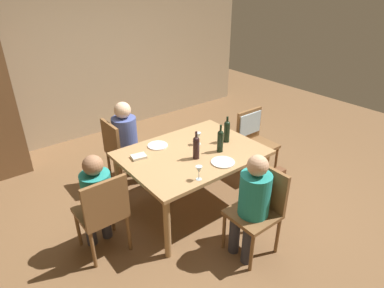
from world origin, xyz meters
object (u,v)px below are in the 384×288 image
dinner_plate_host (158,145)px  chair_left_end (103,210)px  chair_far_left (120,148)px  dinner_plate_guest_left (223,162)px  person_man_guest (252,200)px  wine_bottle_dark_red (227,131)px  wine_glass_near_left (199,170)px  wine_bottle_short_olive (220,140)px  person_man_bearded (97,196)px  wine_glass_centre (198,136)px  chair_right_end (252,133)px  person_woman_host (127,137)px  chair_near (259,205)px  dining_table (192,158)px  handbag (275,178)px  wine_bottle_tall_green (196,147)px

dinner_plate_host → chair_left_end: bearing=-154.1°
chair_far_left → dinner_plate_guest_left: 1.48m
person_man_guest → wine_bottle_dark_red: 1.07m
person_man_guest → wine_glass_near_left: bearing=30.1°
wine_bottle_dark_red → wine_glass_near_left: 0.90m
wine_bottle_dark_red → wine_bottle_short_olive: bearing=-149.5°
person_man_bearded → person_man_guest: person_man_guest is taller
person_man_bearded → dinner_plate_host: size_ratio=4.61×
wine_glass_centre → dinner_plate_host: bearing=147.9°
chair_left_end → chair_right_end: size_ratio=1.00×
person_man_guest → wine_glass_centre: bearing=-10.9°
wine_bottle_short_olive → person_woman_host: bearing=116.9°
person_woman_host → dinner_plate_host: 0.61m
dinner_plate_guest_left → chair_right_end: bearing=26.5°
wine_bottle_dark_red → person_woman_host: bearing=128.8°
person_woman_host → dinner_plate_guest_left: size_ratio=4.45×
dinner_plate_guest_left → chair_far_left: bearing=111.9°
chair_left_end → chair_near: (1.24, -0.87, 0.00)m
chair_left_end → chair_near: bearing=-35.1°
person_man_bearded → wine_glass_near_left: 1.02m
chair_far_left → person_man_bearded: size_ratio=0.84×
dining_table → chair_left_end: 1.17m
wine_glass_near_left → chair_near: bearing=-50.6°
chair_left_end → person_man_bearded: (0.00, 0.11, 0.10)m
chair_left_end → handbag: bearing=-6.5°
person_man_bearded → chair_right_end: bearing=2.4°
dining_table → chair_far_left: 1.06m
chair_far_left → chair_left_end: (-0.72, -1.05, 0.00)m
handbag → wine_glass_near_left: bearing=-174.5°
chair_near → wine_glass_centre: bearing=-4.9°
wine_glass_centre → handbag: wine_glass_centre is taller
person_man_guest → wine_bottle_short_olive: 0.86m
person_man_bearded → chair_left_end: bearing=-90.0°
chair_near → wine_bottle_short_olive: bearing=-12.5°
chair_left_end → person_man_bearded: person_man_bearded is taller
chair_left_end → wine_bottle_tall_green: (1.10, -0.06, 0.36)m
dining_table → person_man_guest: 0.96m
dinner_plate_guest_left → person_man_bearded: bearing=161.4°
chair_right_end → dinner_plate_host: 1.42m
chair_left_end → dinner_plate_host: 1.05m
chair_near → wine_bottle_dark_red: 1.06m
chair_far_left → dinner_plate_host: 0.67m
wine_bottle_short_olive → wine_glass_near_left: bearing=-151.5°
dining_table → wine_bottle_short_olive: (0.26, -0.19, 0.22)m
dinner_plate_guest_left → wine_bottle_tall_green: bearing=122.4°
dinner_plate_host → dinner_plate_guest_left: same height
chair_right_end → person_woman_host: size_ratio=0.80×
dining_table → chair_near: (0.09, -0.96, -0.13)m
person_man_guest → wine_bottle_tall_green: (-0.03, 0.82, 0.24)m
wine_bottle_dark_red → dining_table: bearing=174.0°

